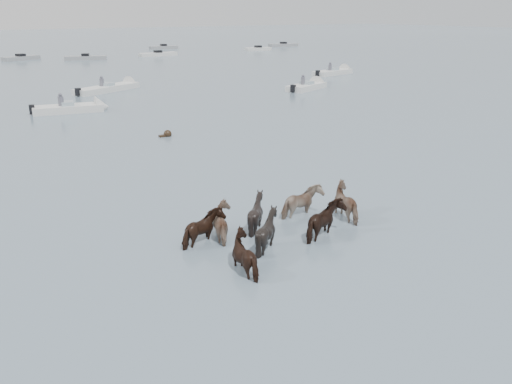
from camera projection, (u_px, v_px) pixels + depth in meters
ground at (288, 238)px, 15.51m from camera, size 400.00×400.00×0.00m
pony_herd at (278, 223)px, 15.62m from camera, size 6.57×3.64×1.37m
swimming_pony at (167, 134)px, 28.08m from camera, size 0.72×0.44×0.44m
motorboat_b at (80, 108)px, 34.96m from camera, size 5.18×2.47×1.92m
motorboat_c at (114, 87)px, 44.39m from camera, size 6.71×4.45×1.92m
motorboat_d at (311, 86)px, 45.24m from camera, size 5.10×3.24×1.92m
motorboat_e at (337, 72)px, 55.70m from camera, size 5.87×2.78×1.92m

